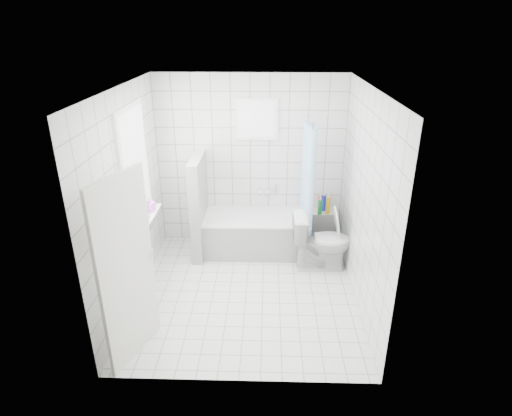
{
  "coord_description": "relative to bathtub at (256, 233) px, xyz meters",
  "views": [
    {
      "loc": [
        0.26,
        -4.67,
        3.26
      ],
      "look_at": [
        0.12,
        0.35,
        1.05
      ],
      "focal_mm": 30.0,
      "sensor_mm": 36.0,
      "label": 1
    }
  ],
  "objects": [
    {
      "name": "window_sill",
      "position": [
        -1.41,
        -0.82,
        0.57
      ],
      "size": [
        0.18,
        1.02,
        0.08
      ],
      "primitive_type": "cube",
      "color": "white",
      "rests_on": "wall_left"
    },
    {
      "name": "wall_left",
      "position": [
        -1.5,
        -1.12,
        1.01
      ],
      "size": [
        0.02,
        3.0,
        2.6
      ],
      "primitive_type": "cube",
      "color": "white",
      "rests_on": "ground"
    },
    {
      "name": "wall_right",
      "position": [
        1.3,
        -1.12,
        1.01
      ],
      "size": [
        0.02,
        3.0,
        2.6
      ],
      "primitive_type": "cube",
      "color": "white",
      "rests_on": "ground"
    },
    {
      "name": "tiled_ledge",
      "position": [
        1.0,
        0.25,
        -0.02
      ],
      "size": [
        0.4,
        0.24,
        0.55
      ],
      "primitive_type": "cube",
      "color": "white",
      "rests_on": "ground"
    },
    {
      "name": "ledge_bottles",
      "position": [
        1.01,
        0.23,
        0.39
      ],
      "size": [
        0.19,
        0.19,
        0.27
      ],
      "color": "#168830",
      "rests_on": "tiled_ledge"
    },
    {
      "name": "shower_curtain",
      "position": [
        0.72,
        -0.16,
        0.81
      ],
      "size": [
        0.14,
        0.48,
        1.78
      ],
      "primitive_type": null,
      "color": "#54A2F6",
      "rests_on": "curtain_rod"
    },
    {
      "name": "window_left",
      "position": [
        -1.46,
        -0.82,
        1.31
      ],
      "size": [
        0.01,
        0.9,
        1.4
      ],
      "primitive_type": "cube",
      "color": "white",
      "rests_on": "wall_left"
    },
    {
      "name": "curtain_rod",
      "position": [
        0.72,
        -0.02,
        1.71
      ],
      "size": [
        0.02,
        0.8,
        0.02
      ],
      "primitive_type": "cylinder",
      "rotation": [
        1.57,
        0.0,
        0.0
      ],
      "color": "silver",
      "rests_on": "wall_back"
    },
    {
      "name": "ground",
      "position": [
        -0.1,
        -1.12,
        -0.29
      ],
      "size": [
        3.0,
        3.0,
        0.0
      ],
      "primitive_type": "plane",
      "color": "white",
      "rests_on": "ground"
    },
    {
      "name": "door",
      "position": [
        -1.21,
        -2.23,
        0.71
      ],
      "size": [
        0.31,
        0.77,
        2.0
      ],
      "primitive_type": "cube",
      "rotation": [
        0.0,
        0.0,
        -0.35
      ],
      "color": "silver",
      "rests_on": "ground"
    },
    {
      "name": "wall_back",
      "position": [
        -0.1,
        0.38,
        1.01
      ],
      "size": [
        2.8,
        0.02,
        2.6
      ],
      "primitive_type": "cube",
      "color": "white",
      "rests_on": "ground"
    },
    {
      "name": "bathtub",
      "position": [
        0.0,
        0.0,
        0.0
      ],
      "size": [
        1.56,
        0.77,
        0.58
      ],
      "color": "white",
      "rests_on": "ground"
    },
    {
      "name": "ceiling",
      "position": [
        -0.1,
        -1.12,
        2.31
      ],
      "size": [
        3.0,
        3.0,
        0.0
      ],
      "primitive_type": "plane",
      "rotation": [
        3.14,
        0.0,
        0.0
      ],
      "color": "white",
      "rests_on": "ground"
    },
    {
      "name": "tub_faucet",
      "position": [
        0.1,
        0.33,
        0.56
      ],
      "size": [
        0.18,
        0.06,
        0.06
      ],
      "primitive_type": "cube",
      "color": "silver",
      "rests_on": "wall_back"
    },
    {
      "name": "wall_front",
      "position": [
        -0.1,
        -2.62,
        1.01
      ],
      "size": [
        2.8,
        0.02,
        2.6
      ],
      "primitive_type": "cube",
      "color": "white",
      "rests_on": "ground"
    },
    {
      "name": "window_back",
      "position": [
        -0.0,
        0.33,
        1.66
      ],
      "size": [
        0.5,
        0.01,
        0.5
      ],
      "primitive_type": "cube",
      "color": "white",
      "rests_on": "wall_back"
    },
    {
      "name": "sill_bottles",
      "position": [
        -1.4,
        -0.97,
        0.72
      ],
      "size": [
        0.18,
        0.73,
        0.29
      ],
      "color": "silver",
      "rests_on": "window_sill"
    },
    {
      "name": "partition_wall",
      "position": [
        -0.84,
        -0.05,
        0.46
      ],
      "size": [
        0.15,
        0.85,
        1.5
      ],
      "primitive_type": "cube",
      "color": "white",
      "rests_on": "ground"
    },
    {
      "name": "toilet",
      "position": [
        0.93,
        -0.47,
        0.12
      ],
      "size": [
        0.82,
        0.48,
        0.83
      ],
      "primitive_type": "imported",
      "rotation": [
        0.0,
        0.0,
        1.59
      ],
      "color": "white",
      "rests_on": "ground"
    }
  ]
}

